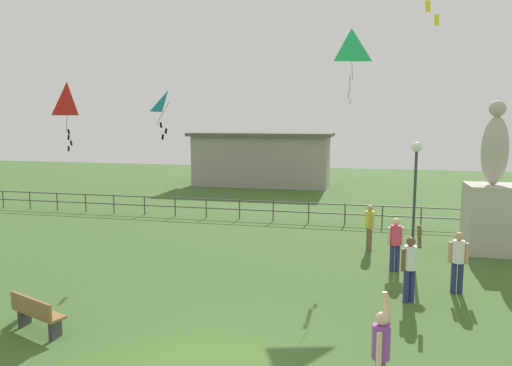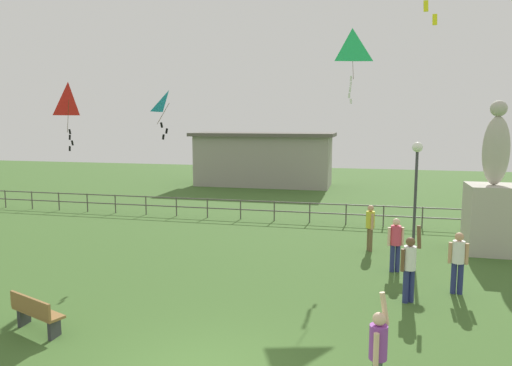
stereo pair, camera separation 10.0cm
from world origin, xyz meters
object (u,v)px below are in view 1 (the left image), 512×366
Objects in this scene: person_2 at (458,258)px; kite_2 at (351,48)px; person_4 at (410,264)px; person_7 at (381,351)px; kite_0 at (168,104)px; park_bench at (36,313)px; lamppost at (416,172)px; statue_monument at (491,204)px; person_1 at (395,241)px; kite_3 at (68,102)px; person_6 at (370,224)px.

kite_2 is at bearing 117.93° from person_2.
person_7 is (-0.86, -4.86, -0.07)m from person_4.
kite_0 is at bearing 162.84° from person_2.
kite_2 reaches higher than park_bench.
kite_2 reaches higher than person_7.
kite_0 is 7.47m from kite_2.
kite_0 reaches higher than lamppost.
kite_0 reaches higher than statue_monument.
person_1 is (-3.44, -3.11, -0.77)m from statue_monument.
person_4 is (-1.34, -0.96, 0.04)m from person_2.
person_2 is 14.71m from kite_3.
kite_3 is at bearing -174.84° from person_6.
kite_2 is at bearing 139.09° from lamppost.
kite_3 is (-12.39, 3.83, 4.40)m from person_4.
lamppost is 2.32× the size of person_2.
statue_monument is 7.84m from kite_2.
person_2 is 0.84× the size of person_4.
kite_3 is at bearing -163.05° from kite_2.
person_4 is 9.77m from kite_2.
kite_2 is at bearing 104.99° from person_4.
kite_0 reaches higher than person_2.
person_7 is 12.32m from kite_0.
statue_monument is at bearing 68.12° from person_2.
park_bench is 9.98m from kite_3.
kite_3 is (-15.62, -1.82, 3.68)m from statue_monument.
kite_3 is at bearing 118.50° from park_bench.
person_1 is 9.28m from kite_0.
person_1 is (8.04, 6.32, 0.52)m from park_bench.
statue_monument is 6.55m from person_4.
kite_0 is at bearing 90.34° from park_bench.
kite_3 reaches higher than statue_monument.
person_7 is at bearing -110.71° from person_2.
kite_0 reaches higher than person_7.
person_2 is at bearing -11.83° from kite_3.
kite_3 is (-12.92, -1.11, 2.50)m from lamppost.
kite_0 is (-11.53, -1.72, 3.56)m from statue_monument.
person_6 is 12.29m from kite_3.
kite_0 is (-7.44, 8.80, 4.35)m from person_7.
kite_2 is at bearing 59.47° from park_bench.
lamppost reaches higher than person_2.
person_4 is at bearing 24.56° from park_bench.
person_4 is at bearing -78.50° from person_6.
person_4 is 13.70m from kite_3.
person_7 is 15.12m from kite_3.
person_4 is at bearing -96.15° from lamppost.
person_6 is at bearing -169.34° from statue_monument.
kite_0 reaches higher than person_4.
person_6 is (-0.77, 2.31, -0.01)m from person_1.
kite_3 is at bearing 168.17° from person_2.
statue_monument is 3.21× the size of person_6.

